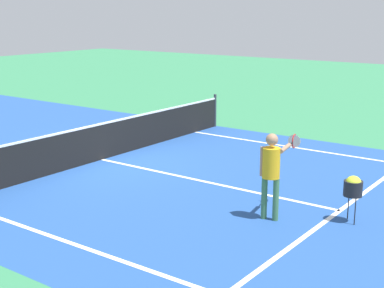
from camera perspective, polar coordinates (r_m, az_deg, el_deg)
name	(u,v)px	position (r m, az deg, el deg)	size (l,w,h in m)	color
ground_plane	(102,160)	(14.67, -9.10, -1.57)	(60.00, 60.00, 0.00)	#337F51
court_surface_inbounds	(102,160)	(14.67, -9.10, -1.57)	(10.62, 24.40, 0.00)	#234C93
line_sideline_left	(196,287)	(8.09, 0.40, -14.28)	(0.10, 11.89, 0.01)	white
line_service_near	(340,211)	(11.24, 14.76, -6.55)	(8.22, 0.10, 0.01)	white
line_center_service	(204,181)	(12.67, 1.20, -3.80)	(0.10, 6.40, 0.01)	white
net	(101,141)	(14.55, -9.17, 0.30)	(10.51, 0.09, 1.07)	#33383D
player_near	(272,166)	(10.27, 8.09, -2.27)	(1.21, 0.41, 1.62)	#3F7247
ball_hopper	(353,187)	(10.52, 16.03, -4.17)	(0.34, 0.34, 0.87)	black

